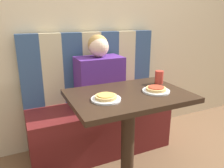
# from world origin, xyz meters

# --- Properties ---
(wall_back) EXTENTS (7.00, 0.05, 2.60)m
(wall_back) POSITION_xyz_m (0.00, 0.85, 1.30)
(wall_back) COLOR #C6B28E
(wall_back) RESTS_ON ground_plane
(booth_seat) EXTENTS (1.34, 0.48, 0.48)m
(booth_seat) POSITION_xyz_m (0.00, 0.56, 0.24)
(booth_seat) COLOR #5B1919
(booth_seat) RESTS_ON ground_plane
(booth_backrest) EXTENTS (1.34, 0.07, 0.67)m
(booth_backrest) POSITION_xyz_m (0.00, 0.77, 0.82)
(booth_backrest) COLOR navy
(booth_backrest) RESTS_ON booth_seat
(dining_table) EXTENTS (0.83, 0.57, 0.78)m
(dining_table) POSITION_xyz_m (0.00, 0.00, 0.64)
(dining_table) COLOR black
(dining_table) RESTS_ON ground_plane
(person) EXTENTS (0.42, 0.26, 0.66)m
(person) POSITION_xyz_m (0.00, 0.56, 0.78)
(person) COLOR #4C237A
(person) RESTS_ON booth_seat
(plate_left) EXTENTS (0.19, 0.19, 0.01)m
(plate_left) POSITION_xyz_m (-0.19, -0.05, 0.79)
(plate_left) COLOR white
(plate_left) RESTS_ON dining_table
(plate_right) EXTENTS (0.19, 0.19, 0.01)m
(plate_right) POSITION_xyz_m (0.19, -0.05, 0.79)
(plate_right) COLOR white
(plate_right) RESTS_ON dining_table
(pizza_left) EXTENTS (0.14, 0.14, 0.02)m
(pizza_left) POSITION_xyz_m (-0.19, -0.05, 0.80)
(pizza_left) COLOR tan
(pizza_left) RESTS_ON plate_left
(pizza_right) EXTENTS (0.14, 0.14, 0.02)m
(pizza_right) POSITION_xyz_m (0.19, -0.05, 0.80)
(pizza_right) COLOR tan
(pizza_right) RESTS_ON plate_right
(drinking_cup) EXTENTS (0.07, 0.07, 0.10)m
(drinking_cup) POSITION_xyz_m (0.34, 0.11, 0.83)
(drinking_cup) COLOR #B23328
(drinking_cup) RESTS_ON dining_table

